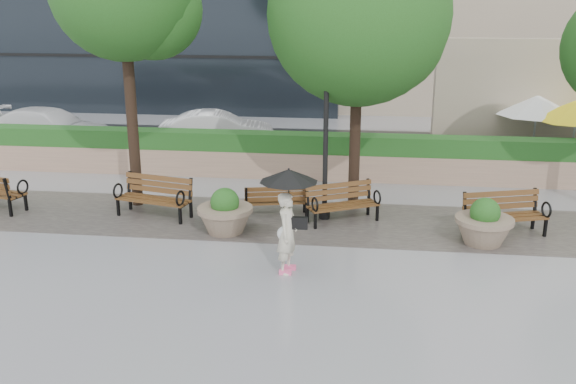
# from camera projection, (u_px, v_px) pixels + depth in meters

# --- Properties ---
(ground) EXTENTS (100.00, 100.00, 0.00)m
(ground) POSITION_uv_depth(u_px,v_px,m) (245.00, 268.00, 12.93)
(ground) COLOR gray
(ground) RESTS_ON ground
(cobble_strip) EXTENTS (28.00, 3.20, 0.01)m
(cobble_strip) POSITION_uv_depth(u_px,v_px,m) (268.00, 219.00, 15.78)
(cobble_strip) COLOR #383330
(cobble_strip) RESTS_ON ground
(hedge_wall) EXTENTS (24.00, 0.80, 1.35)m
(hedge_wall) POSITION_uv_depth(u_px,v_px,m) (288.00, 155.00, 19.38)
(hedge_wall) COLOR tan
(hedge_wall) RESTS_ON ground
(asphalt_street) EXTENTS (40.00, 7.00, 0.00)m
(asphalt_street) POSITION_uv_depth(u_px,v_px,m) (302.00, 148.00, 23.37)
(asphalt_street) COLOR black
(asphalt_street) RESTS_ON ground
(bench_1) EXTENTS (1.98, 1.17, 1.00)m
(bench_1) POSITION_uv_depth(u_px,v_px,m) (154.00, 205.00, 15.90)
(bench_1) COLOR brown
(bench_1) RESTS_ON ground
(bench_2) EXTENTS (1.64, 0.94, 0.83)m
(bench_2) POSITION_uv_depth(u_px,v_px,m) (276.00, 207.00, 15.94)
(bench_2) COLOR brown
(bench_2) RESTS_ON ground
(bench_3) EXTENTS (1.84, 1.41, 0.93)m
(bench_3) POSITION_uv_depth(u_px,v_px,m) (342.00, 211.00, 15.54)
(bench_3) COLOR brown
(bench_3) RESTS_ON ground
(bench_4) EXTENTS (1.97, 1.25, 0.99)m
(bench_4) POSITION_uv_depth(u_px,v_px,m) (504.00, 223.00, 14.66)
(bench_4) COLOR brown
(bench_4) RESTS_ON ground
(planter_left) EXTENTS (1.28, 1.28, 1.08)m
(planter_left) POSITION_uv_depth(u_px,v_px,m) (225.00, 215.00, 14.79)
(planter_left) COLOR #7F6B56
(planter_left) RESTS_ON ground
(planter_right) EXTENTS (1.27, 1.27, 1.06)m
(planter_right) POSITION_uv_depth(u_px,v_px,m) (484.00, 226.00, 14.10)
(planter_right) COLOR #7F6B56
(planter_right) RESTS_ON ground
(lamppost) EXTENTS (0.28, 0.28, 4.28)m
(lamppost) POSITION_uv_depth(u_px,v_px,m) (326.00, 144.00, 15.32)
(lamppost) COLOR black
(lamppost) RESTS_ON ground
(tree_1) EXTENTS (4.48, 4.48, 7.11)m
(tree_1) POSITION_uv_depth(u_px,v_px,m) (365.00, 19.00, 15.60)
(tree_1) COLOR black
(tree_1) RESTS_ON ground
(patio_umb_white) EXTENTS (2.50, 2.50, 2.30)m
(patio_umb_white) POSITION_uv_depth(u_px,v_px,m) (537.00, 106.00, 20.11)
(patio_umb_white) COLOR black
(patio_umb_white) RESTS_ON ground
(car_left) EXTENTS (5.05, 2.48, 1.41)m
(car_left) POSITION_uv_depth(u_px,v_px,m) (50.00, 128.00, 23.24)
(car_left) COLOR silver
(car_left) RESTS_ON ground
(car_right) EXTENTS (4.25, 2.07, 1.34)m
(car_right) POSITION_uv_depth(u_px,v_px,m) (218.00, 130.00, 23.10)
(car_right) COLOR silver
(car_right) RESTS_ON ground
(pedestrian) EXTENTS (1.14, 1.14, 2.09)m
(pedestrian) POSITION_uv_depth(u_px,v_px,m) (288.00, 211.00, 12.44)
(pedestrian) COLOR beige
(pedestrian) RESTS_ON ground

